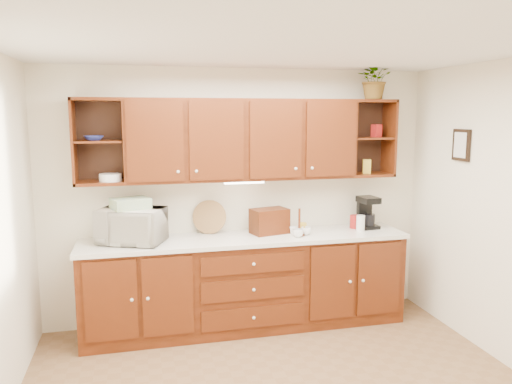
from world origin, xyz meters
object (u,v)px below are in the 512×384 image
bread_box (269,221)px  potted_plant (375,79)px  coffee_maker (367,213)px  microwave (131,226)px

bread_box → potted_plant: size_ratio=0.88×
coffee_maker → potted_plant: bearing=-10.9°
bread_box → potted_plant: potted_plant is taller
bread_box → coffee_maker: 1.09m
potted_plant → bread_box: bearing=-179.4°
microwave → potted_plant: 2.84m
microwave → coffee_maker: bearing=24.1°
potted_plant → coffee_maker: bearing=174.1°
microwave → bread_box: microwave is taller
coffee_maker → bread_box: bearing=175.8°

